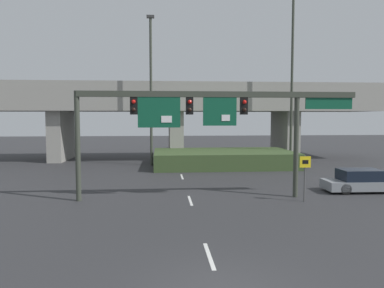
{
  "coord_description": "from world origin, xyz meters",
  "views": [
    {
      "loc": [
        -1.55,
        -9.39,
        4.58
      ],
      "look_at": [
        0.0,
        9.46,
        3.19
      ],
      "focal_mm": 35.0,
      "sensor_mm": 36.0,
      "label": 1
    }
  ],
  "objects_px": {
    "highway_light_pole_far": "(151,87)",
    "parked_sedan_near_right": "(362,181)",
    "speed_limit_sign": "(305,172)",
    "signal_gantry": "(207,112)",
    "highway_light_pole_near": "(292,76)"
  },
  "relations": [
    {
      "from": "highway_light_pole_far",
      "to": "parked_sedan_near_right",
      "type": "bearing_deg",
      "value": -45.8
    },
    {
      "from": "speed_limit_sign",
      "to": "parked_sedan_near_right",
      "type": "bearing_deg",
      "value": 27.3
    },
    {
      "from": "parked_sedan_near_right",
      "to": "highway_light_pole_far",
      "type": "bearing_deg",
      "value": 135.65
    },
    {
      "from": "signal_gantry",
      "to": "highway_light_pole_far",
      "type": "relative_size",
      "value": 1.13
    },
    {
      "from": "speed_limit_sign",
      "to": "highway_light_pole_near",
      "type": "height_order",
      "value": "highway_light_pole_near"
    },
    {
      "from": "signal_gantry",
      "to": "speed_limit_sign",
      "type": "relative_size",
      "value": 6.2
    },
    {
      "from": "speed_limit_sign",
      "to": "parked_sedan_near_right",
      "type": "distance_m",
      "value": 5.17
    },
    {
      "from": "speed_limit_sign",
      "to": "signal_gantry",
      "type": "bearing_deg",
      "value": 166.94
    },
    {
      "from": "signal_gantry",
      "to": "speed_limit_sign",
      "type": "height_order",
      "value": "signal_gantry"
    },
    {
      "from": "highway_light_pole_near",
      "to": "highway_light_pole_far",
      "type": "bearing_deg",
      "value": 178.67
    },
    {
      "from": "signal_gantry",
      "to": "speed_limit_sign",
      "type": "distance_m",
      "value": 6.17
    },
    {
      "from": "speed_limit_sign",
      "to": "parked_sedan_near_right",
      "type": "height_order",
      "value": "speed_limit_sign"
    },
    {
      "from": "highway_light_pole_far",
      "to": "highway_light_pole_near",
      "type": "bearing_deg",
      "value": -1.33
    },
    {
      "from": "signal_gantry",
      "to": "parked_sedan_near_right",
      "type": "height_order",
      "value": "signal_gantry"
    },
    {
      "from": "highway_light_pole_near",
      "to": "signal_gantry",
      "type": "bearing_deg",
      "value": -124.51
    }
  ]
}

